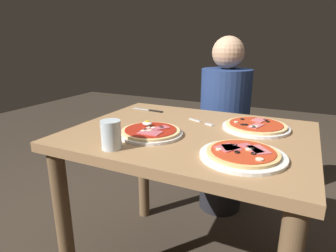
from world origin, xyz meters
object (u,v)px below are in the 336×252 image
pizza_across_right (243,154)px  dining_table (189,159)px  fork (199,121)px  diner_person (223,132)px  knife (150,110)px  water_glass_near (111,137)px  pizza_foreground (151,132)px  pizza_across_left (256,126)px

pizza_across_right → dining_table: bearing=144.5°
fork → diner_person: (-0.00, 0.51, -0.21)m
dining_table → pizza_across_right: bearing=-35.5°
dining_table → fork: bearing=95.6°
dining_table → fork: fork is taller
dining_table → knife: (-0.35, 0.25, 0.14)m
water_glass_near → knife: size_ratio=0.55×
fork → knife: (-0.33, 0.09, 0.00)m
pizza_foreground → pizza_across_right: 0.41m
water_glass_near → fork: 0.51m
diner_person → pizza_across_right: bearing=108.5°
pizza_across_left → pizza_across_right: bearing=-87.6°
diner_person → pizza_foreground: bearing=81.9°
water_glass_near → knife: (-0.16, 0.57, -0.04)m
pizza_across_right → water_glass_near: water_glass_near is taller
pizza_across_left → knife: (-0.60, 0.09, -0.01)m
pizza_foreground → pizza_across_left: pizza_foreground is taller
pizza_foreground → pizza_across_left: (0.39, 0.28, -0.00)m
pizza_foreground → diner_person: size_ratio=0.23×
water_glass_near → diner_person: 1.04m
diner_person → knife: bearing=52.3°
pizza_across_left → water_glass_near: bearing=-132.3°
dining_table → diner_person: (-0.02, 0.67, -0.07)m
pizza_foreground → dining_table: bearing=41.9°
dining_table → fork: 0.21m
pizza_across_left → diner_person: 0.62m
dining_table → pizza_across_right: 0.36m
dining_table → pizza_across_left: bearing=32.6°
fork → knife: bearing=164.3°
fork → diner_person: size_ratio=0.13×
pizza_across_left → diner_person: diner_person is taller
pizza_foreground → knife: bearing=119.9°
fork → knife: 0.34m
pizza_foreground → diner_person: diner_person is taller
fork → knife: size_ratio=0.76×
dining_table → diner_person: bearing=91.7°
knife → water_glass_near: bearing=-74.3°
water_glass_near → pizza_foreground: bearing=75.4°
pizza_across_right → diner_person: size_ratio=0.25×
dining_table → water_glass_near: (-0.18, -0.32, 0.18)m
knife → diner_person: 0.57m
pizza_across_left → water_glass_near: size_ratio=2.76×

